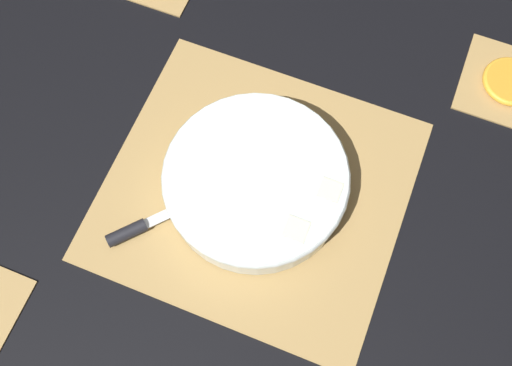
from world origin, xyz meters
The scene contains 6 objects.
ground_plane centered at (0.00, 0.00, 0.00)m, with size 6.00×6.00×0.00m, color black.
bamboo_mat_center centered at (0.00, 0.00, 0.00)m, with size 0.41×0.38×0.01m.
coaster_mat_far_right centered at (0.29, 0.30, 0.00)m, with size 0.14×0.14×0.01m.
fruit_salad_bowl centered at (0.00, 0.00, 0.04)m, with size 0.25×0.25×0.06m.
paring_knife centered at (-0.13, -0.12, 0.01)m, with size 0.10×0.12×0.02m.
orange_slice_whole centered at (0.29, 0.30, 0.01)m, with size 0.08×0.08×0.01m.
Camera 1 is at (0.11, -0.28, 0.78)m, focal length 42.00 mm.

